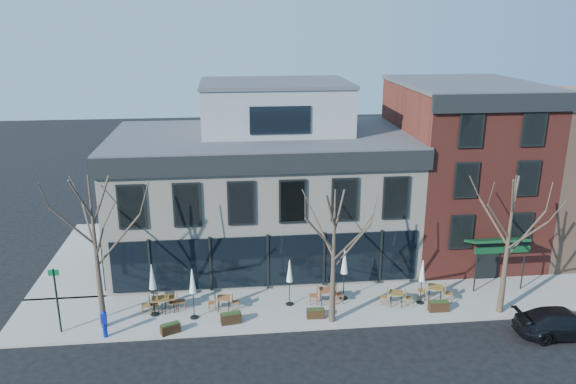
{
  "coord_description": "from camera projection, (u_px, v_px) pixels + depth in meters",
  "views": [
    {
      "loc": [
        -1.98,
        -28.99,
        14.98
      ],
      "look_at": [
        1.38,
        2.0,
        5.3
      ],
      "focal_mm": 35.0,
      "sensor_mm": 36.0,
      "label": 1
    }
  ],
  "objects": [
    {
      "name": "planter_3",
      "position": [
        439.0,
        306.0,
        29.62
      ],
      "size": [
        1.05,
        0.43,
        0.59
      ],
      "color": "#301D10",
      "rests_on": "sidewalk_front"
    },
    {
      "name": "planter_2",
      "position": [
        316.0,
        313.0,
        28.96
      ],
      "size": [
        0.94,
        0.4,
        0.52
      ],
      "color": "black",
      "rests_on": "sidewalk_front"
    },
    {
      "name": "call_box",
      "position": [
        104.0,
        323.0,
        27.07
      ],
      "size": [
        0.28,
        0.28,
        1.42
      ],
      "color": "#0C1CA3",
      "rests_on": "sidewalk_front"
    },
    {
      "name": "planter_0",
      "position": [
        170.0,
        328.0,
        27.54
      ],
      "size": [
        1.02,
        0.73,
        0.53
      ],
      "color": "black",
      "rests_on": "sidewalk_front"
    },
    {
      "name": "sign_pole",
      "position": [
        57.0,
        297.0,
        27.15
      ],
      "size": [
        0.5,
        0.1,
        3.4
      ],
      "color": "black",
      "rests_on": "sidewalk_front"
    },
    {
      "name": "cafe_set_1",
      "position": [
        159.0,
        304.0,
        29.42
      ],
      "size": [
        1.9,
        0.82,
        0.99
      ],
      "color": "brown",
      "rests_on": "sidewalk_front"
    },
    {
      "name": "red_brick_building",
      "position": [
        460.0,
        168.0,
        36.57
      ],
      "size": [
        8.2,
        11.78,
        11.18
      ],
      "color": "maroon",
      "rests_on": "ground"
    },
    {
      "name": "corner_building",
      "position": [
        262.0,
        187.0,
        35.59
      ],
      "size": [
        18.39,
        10.39,
        11.1
      ],
      "color": "beige",
      "rests_on": "ground"
    },
    {
      "name": "umbrella_0",
      "position": [
        152.0,
        280.0,
        28.71
      ],
      "size": [
        0.46,
        0.46,
        2.88
      ],
      "color": "black",
      "rests_on": "sidewalk_front"
    },
    {
      "name": "tree_corner",
      "position": [
        96.0,
        251.0,
        27.0
      ],
      "size": [
        3.93,
        3.98,
        7.92
      ],
      "color": "#382B21",
      "rests_on": "sidewalk_front"
    },
    {
      "name": "planter_1",
      "position": [
        231.0,
        318.0,
        28.44
      ],
      "size": [
        1.1,
        0.59,
        0.58
      ],
      "color": "black",
      "rests_on": "sidewalk_front"
    },
    {
      "name": "ground",
      "position": [
        268.0,
        291.0,
        32.17
      ],
      "size": [
        120.0,
        120.0,
        0.0
      ],
      "primitive_type": "plane",
      "color": "black",
      "rests_on": "ground"
    },
    {
      "name": "cafe_set_4",
      "position": [
        396.0,
        297.0,
        30.17
      ],
      "size": [
        1.81,
        0.85,
        0.93
      ],
      "color": "brown",
      "rests_on": "sidewalk_front"
    },
    {
      "name": "umbrella_1",
      "position": [
        193.0,
        284.0,
        28.44
      ],
      "size": [
        0.44,
        0.44,
        2.75
      ],
      "color": "black",
      "rests_on": "sidewalk_front"
    },
    {
      "name": "umbrella_3",
      "position": [
        344.0,
        264.0,
        30.39
      ],
      "size": [
        0.47,
        0.47,
        2.93
      ],
      "color": "black",
      "rests_on": "sidewalk_front"
    },
    {
      "name": "umbrella_2",
      "position": [
        290.0,
        273.0,
        29.81
      ],
      "size": [
        0.42,
        0.42,
        2.63
      ],
      "color": "black",
      "rests_on": "sidewalk_front"
    },
    {
      "name": "tree_right",
      "position": [
        508.0,
        243.0,
        28.51
      ],
      "size": [
        3.72,
        3.77,
        7.48
      ],
      "color": "#382B21",
      "rests_on": "sidewalk_front"
    },
    {
      "name": "tree_mid",
      "position": [
        334.0,
        255.0,
        27.65
      ],
      "size": [
        3.5,
        3.55,
        7.04
      ],
      "color": "#382B21",
      "rests_on": "sidewalk_front"
    },
    {
      "name": "parked_sedan",
      "position": [
        563.0,
        323.0,
        27.49
      ],
      "size": [
        4.78,
        2.03,
        1.38
      ],
      "primitive_type": "imported",
      "rotation": [
        0.0,
        0.0,
        1.55
      ],
      "color": "black",
      "rests_on": "ground"
    },
    {
      "name": "cafe_set_5",
      "position": [
        435.0,
        292.0,
        30.65
      ],
      "size": [
        1.97,
        1.14,
        1.02
      ],
      "color": "brown",
      "rests_on": "sidewalk_front"
    },
    {
      "name": "cafe_set_0",
      "position": [
        168.0,
        302.0,
        29.54
      ],
      "size": [
        1.9,
        0.84,
        0.98
      ],
      "color": "brown",
      "rests_on": "sidewalk_front"
    },
    {
      "name": "sidewalk_front",
      "position": [
        330.0,
        305.0,
        30.44
      ],
      "size": [
        33.5,
        4.7,
        0.15
      ],
      "primitive_type": "cube",
      "color": "gray",
      "rests_on": "ground"
    },
    {
      "name": "cafe_set_3",
      "position": [
        327.0,
        295.0,
        30.36
      ],
      "size": [
        1.9,
        0.79,
        1.0
      ],
      "color": "brown",
      "rests_on": "sidewalk_front"
    },
    {
      "name": "cafe_set_2",
      "position": [
        224.0,
        302.0,
        29.69
      ],
      "size": [
        1.7,
        0.72,
        0.89
      ],
      "color": "brown",
      "rests_on": "sidewalk_front"
    },
    {
      "name": "sidewalk_side",
      "position": [
        90.0,
        256.0,
        36.69
      ],
      "size": [
        4.5,
        12.0,
        0.15
      ],
      "primitive_type": "cube",
      "color": "gray",
      "rests_on": "ground"
    },
    {
      "name": "umbrella_4",
      "position": [
        422.0,
        273.0,
        29.98
      ],
      "size": [
        0.41,
        0.41,
        2.54
      ],
      "color": "black",
      "rests_on": "sidewalk_front"
    }
  ]
}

